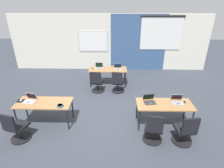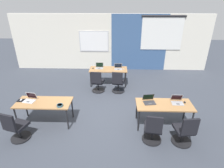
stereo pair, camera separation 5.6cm
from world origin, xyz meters
The scene contains 21 objects.
ground_plane centered at (0.00, 0.00, 0.00)m, with size 24.00×24.00×0.00m.
back_wall_assembly centered at (0.05, 4.20, 1.41)m, with size 10.00×0.27×2.80m.
desk_near_left centered at (-1.75, -0.60, 0.66)m, with size 1.60×0.70×0.72m.
desk_near_right centered at (1.75, -0.60, 0.66)m, with size 1.60×0.70×0.72m.
desk_far_center centered at (0.00, 2.20, 0.66)m, with size 1.60×0.70×0.72m.
laptop_far_left centered at (-0.39, 2.28, 0.77)m, with size 0.33×0.27×0.24m.
mouse_far_left centered at (-0.67, 2.22, 0.74)m, with size 0.08×0.11×0.03m.
chair_far_left centered at (-0.40, 1.46, 0.38)m, with size 0.52×0.57×0.92m.
laptop_near_left_end centered at (-2.17, -0.53, 0.77)m, with size 0.38×0.35×0.23m.
mousepad_near_left_end centered at (-2.45, -0.54, 0.72)m, with size 0.22×0.19×0.00m.
mouse_near_left_end centered at (-2.45, -0.54, 0.74)m, with size 0.06×0.10×0.03m.
chair_near_left_end centered at (-2.23, -1.38, 0.38)m, with size 0.54×0.59×0.92m.
laptop_near_right_end centered at (2.13, -0.50, 0.77)m, with size 0.34×0.33×0.22m.
mouse_near_right_end centered at (2.35, -0.50, 0.74)m, with size 0.07×0.11×0.03m.
chair_near_right_end centered at (2.12, -1.39, 0.38)m, with size 0.52×0.56×0.92m.
laptop_near_right_inner centered at (1.33, -0.50, 0.77)m, with size 0.37×0.36×0.23m.
chair_near_right_inner centered at (1.33, -1.34, 0.38)m, with size 0.52×0.56×0.92m.
laptop_far_right centered at (0.42, 2.22, 0.77)m, with size 0.34×0.32×0.23m.
mouse_far_right centered at (0.65, 2.16, 0.74)m, with size 0.07×0.11×0.03m.
chair_far_right centered at (0.42, 1.46, 0.38)m, with size 0.52×0.57×0.92m.
snack_bowl centered at (-1.20, -0.82, 0.76)m, with size 0.18×0.18×0.06m.
Camera 2 is at (0.40, -5.08, 3.46)m, focal length 29.06 mm.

